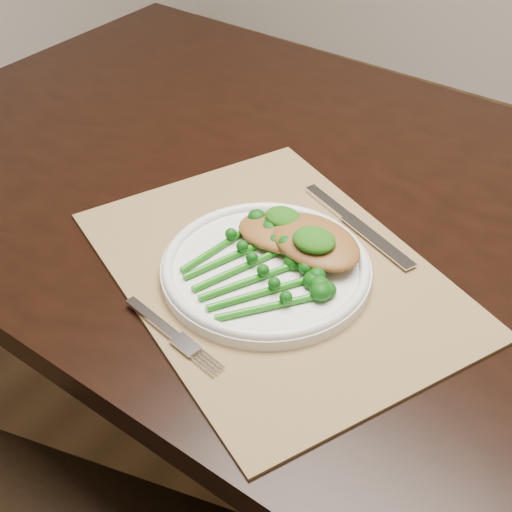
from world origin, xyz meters
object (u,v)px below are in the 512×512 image
Objects in this scene: dinner_plate at (266,268)px; broccolini_bundle at (244,275)px; dining_table at (331,383)px; chicken_fillet_left at (282,232)px; placemat at (273,271)px.

dinner_plate is 0.04m from broccolini_bundle.
dining_table is 7.37× the size of broccolini_bundle.
chicken_fillet_left reaches higher than broccolini_bundle.
dining_table is 0.46m from broccolini_bundle.
dining_table is 3.22× the size of placemat.
dinner_plate is (-0.01, -0.19, 0.39)m from dining_table.
dinner_plate is 2.22× the size of chicken_fillet_left.
dinner_plate is at bearing -77.85° from placemat.
dining_table is 6.00× the size of dinner_plate.
placemat is 1.86× the size of dinner_plate.
chicken_fillet_left reaches higher than placemat.
broccolini_bundle is (0.00, -0.09, -0.01)m from chicken_fillet_left.
broccolini_bundle is (-0.01, -0.05, 0.02)m from placemat.
broccolini_bundle is at bearing -80.01° from placemat.
dining_table is 0.43m from chicken_fillet_left.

